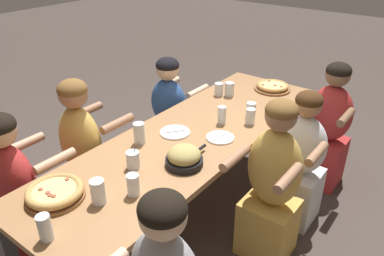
# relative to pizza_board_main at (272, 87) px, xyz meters

# --- Properties ---
(ground_plane) EXTENTS (18.00, 18.00, 0.00)m
(ground_plane) POSITION_rel_pizza_board_main_xyz_m (-1.09, 0.08, -0.79)
(ground_plane) COLOR #423833
(ground_plane) RESTS_ON ground
(dining_table) EXTENTS (2.61, 0.81, 0.76)m
(dining_table) POSITION_rel_pizza_board_main_xyz_m (-1.09, 0.08, -0.10)
(dining_table) COLOR #996B42
(dining_table) RESTS_ON ground
(pizza_board_main) EXTENTS (0.32, 0.32, 0.05)m
(pizza_board_main) POSITION_rel_pizza_board_main_xyz_m (0.00, 0.00, 0.00)
(pizza_board_main) COLOR brown
(pizza_board_main) RESTS_ON dining_table
(pizza_board_second) EXTENTS (0.32, 0.32, 0.07)m
(pizza_board_second) POSITION_rel_pizza_board_main_xyz_m (-2.10, 0.24, 0.01)
(pizza_board_second) COLOR brown
(pizza_board_second) RESTS_ON dining_table
(skillet_bowl) EXTENTS (0.34, 0.23, 0.13)m
(skillet_bowl) POSITION_rel_pizza_board_main_xyz_m (-1.43, -0.11, 0.03)
(skillet_bowl) COLOR black
(skillet_bowl) RESTS_ON dining_table
(empty_plate_a) EXTENTS (0.20, 0.20, 0.02)m
(empty_plate_a) POSITION_rel_pizza_board_main_xyz_m (-1.02, -0.11, -0.02)
(empty_plate_a) COLOR white
(empty_plate_a) RESTS_ON dining_table
(empty_plate_b) EXTENTS (0.21, 0.21, 0.02)m
(empty_plate_b) POSITION_rel_pizza_board_main_xyz_m (-1.15, 0.19, -0.02)
(empty_plate_b) COLOR white
(empty_plate_b) RESTS_ON dining_table
(cocktail_glass_blue) EXTENTS (0.08, 0.08, 0.14)m
(cocktail_glass_blue) POSITION_rel_pizza_board_main_xyz_m (-1.64, 0.11, 0.02)
(cocktail_glass_blue) COLOR silver
(cocktail_glass_blue) RESTS_ON dining_table
(drinking_glass_a) EXTENTS (0.07, 0.07, 0.13)m
(drinking_glass_a) POSITION_rel_pizza_board_main_xyz_m (-1.83, -0.07, 0.03)
(drinking_glass_a) COLOR silver
(drinking_glass_a) RESTS_ON dining_table
(drinking_glass_b) EXTENTS (0.08, 0.08, 0.12)m
(drinking_glass_b) POSITION_rel_pizza_board_main_xyz_m (-0.35, 0.24, 0.03)
(drinking_glass_b) COLOR silver
(drinking_glass_b) RESTS_ON dining_table
(drinking_glass_c) EXTENTS (0.07, 0.07, 0.11)m
(drinking_glass_c) POSITION_rel_pizza_board_main_xyz_m (-0.59, -0.10, 0.02)
(drinking_glass_c) COLOR silver
(drinking_glass_c) RESTS_ON dining_table
(drinking_glass_d) EXTENTS (0.06, 0.06, 0.14)m
(drinking_glass_d) POSITION_rel_pizza_board_main_xyz_m (-2.31, 0.02, 0.03)
(drinking_glass_d) COLOR silver
(drinking_glass_d) RESTS_ON dining_table
(drinking_glass_e) EXTENTS (0.06, 0.06, 0.13)m
(drinking_glass_e) POSITION_rel_pizza_board_main_xyz_m (-0.83, 0.01, 0.03)
(drinking_glass_e) COLOR silver
(drinking_glass_e) RESTS_ON dining_table
(drinking_glass_f) EXTENTS (0.08, 0.08, 0.14)m
(drinking_glass_f) POSITION_rel_pizza_board_main_xyz_m (-1.98, 0.03, 0.03)
(drinking_glass_f) COLOR silver
(drinking_glass_f) RESTS_ON dining_table
(drinking_glass_g) EXTENTS (0.07, 0.07, 0.12)m
(drinking_glass_g) POSITION_rel_pizza_board_main_xyz_m (-0.70, -0.16, 0.02)
(drinking_glass_g) COLOR silver
(drinking_glass_g) RESTS_ON dining_table
(drinking_glass_h) EXTENTS (0.07, 0.07, 0.11)m
(drinking_glass_h) POSITION_rel_pizza_board_main_xyz_m (-0.39, 0.32, 0.02)
(drinking_glass_h) COLOR silver
(drinking_glass_h) RESTS_ON dining_table
(drinking_glass_i) EXTENTS (0.08, 0.08, 0.15)m
(drinking_glass_i) POSITION_rel_pizza_board_main_xyz_m (-1.40, 0.29, 0.04)
(drinking_glass_i) COLOR silver
(drinking_glass_i) RESTS_ON dining_table
(diner_near_midright) EXTENTS (0.51, 0.40, 1.08)m
(diner_near_midright) POSITION_rel_pizza_board_main_xyz_m (-0.60, -0.54, -0.30)
(diner_near_midright) COLOR silver
(diner_near_midright) RESTS_ON ground
(diner_far_left) EXTENTS (0.51, 0.40, 1.13)m
(diner_far_left) POSITION_rel_pizza_board_main_xyz_m (-2.10, 0.71, -0.26)
(diner_far_left) COLOR #B22D2D
(diner_far_left) RESTS_ON ground
(diner_far_midleft) EXTENTS (0.51, 0.40, 1.17)m
(diner_far_midleft) POSITION_rel_pizza_board_main_xyz_m (-1.58, 0.71, -0.24)
(diner_far_midleft) COLOR gold
(diner_far_midleft) RESTS_ON ground
(diner_near_center) EXTENTS (0.51, 0.40, 1.18)m
(diner_near_center) POSITION_rel_pizza_board_main_xyz_m (-1.06, -0.54, -0.25)
(diner_near_center) COLOR gold
(diner_near_center) RESTS_ON ground
(diner_near_right) EXTENTS (0.51, 0.40, 1.12)m
(diner_near_right) POSITION_rel_pizza_board_main_xyz_m (-0.00, -0.54, -0.27)
(diner_near_right) COLOR #B22D2D
(diner_near_right) RESTS_ON ground
(diner_far_midright) EXTENTS (0.51, 0.40, 1.08)m
(diner_far_midright) POSITION_rel_pizza_board_main_xyz_m (-0.61, 0.71, -0.29)
(diner_far_midright) COLOR #2D5193
(diner_far_midright) RESTS_ON ground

